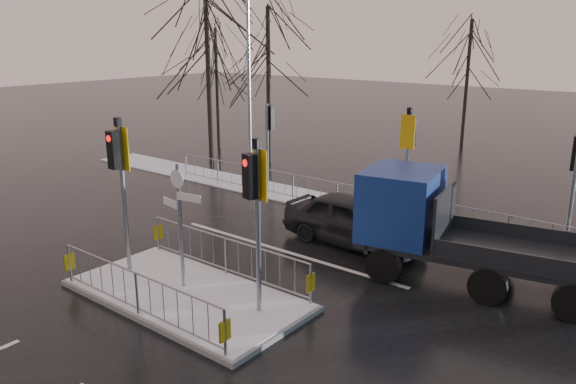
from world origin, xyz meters
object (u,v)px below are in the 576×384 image
Objects in this scene: traffic_island at (185,282)px; street_lamp_left at (250,75)px; flatbed_truck at (433,223)px; car_far_lane at (354,220)px.

street_lamp_left reaches higher than traffic_island.
flatbed_truck is at bearing -24.05° from street_lamp_left.
traffic_island is at bearing 167.89° from car_far_lane.
flatbed_truck is at bearing 49.99° from traffic_island.
street_lamp_left is at bearing 124.07° from traffic_island.
street_lamp_left reaches higher than flatbed_truck.
traffic_island is 6.38m from flatbed_truck.
car_far_lane is 9.41m from street_lamp_left.
street_lamp_left is at bearing 63.52° from car_far_lane.
car_far_lane is at bearing 165.46° from flatbed_truck.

